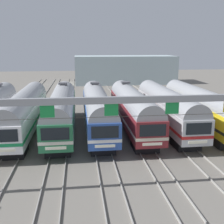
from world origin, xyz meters
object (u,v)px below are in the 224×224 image
(commuter_train_stainless, at_px, (166,107))
(commuter_train_white, at_px, (24,110))
(commuter_train_yellow, at_px, (199,106))
(commuter_train_blue, at_px, (97,108))
(catenary_gantry, at_px, (111,113))
(commuter_train_green, at_px, (61,109))
(commuter_train_maroon, at_px, (132,107))

(commuter_train_stainless, bearing_deg, commuter_train_white, 180.00)
(commuter_train_white, xyz_separation_m, commuter_train_yellow, (20.24, 0.00, 0.00))
(commuter_train_white, relative_size, commuter_train_blue, 1.00)
(commuter_train_blue, bearing_deg, commuter_train_stainless, -0.03)
(commuter_train_white, relative_size, catenary_gantry, 0.61)
(commuter_train_green, distance_m, commuter_train_maroon, 8.10)
(commuter_train_white, relative_size, commuter_train_maroon, 1.00)
(commuter_train_white, height_order, catenary_gantry, catenary_gantry)
(commuter_train_white, xyz_separation_m, commuter_train_maroon, (12.15, 0.00, 0.00))
(commuter_train_stainless, bearing_deg, commuter_train_maroon, 179.94)
(commuter_train_yellow, distance_m, catenary_gantry, 18.36)
(commuter_train_maroon, relative_size, commuter_train_stainless, 1.00)
(commuter_train_blue, xyz_separation_m, commuter_train_yellow, (12.15, -0.00, -0.00))
(commuter_train_green, bearing_deg, commuter_train_blue, 0.00)
(commuter_train_maroon, xyz_separation_m, commuter_train_stainless, (4.05, -0.00, -0.00))
(commuter_train_blue, relative_size, commuter_train_maroon, 1.00)
(catenary_gantry, bearing_deg, commuter_train_yellow, 48.01)
(commuter_train_yellow, bearing_deg, commuter_train_blue, 179.98)
(commuter_train_green, xyz_separation_m, commuter_train_maroon, (8.10, 0.00, 0.00))
(commuter_train_white, bearing_deg, commuter_train_green, 0.06)
(commuter_train_white, xyz_separation_m, commuter_train_stainless, (16.20, 0.00, 0.00))
(commuter_train_maroon, bearing_deg, catenary_gantry, -106.70)
(commuter_train_green, relative_size, commuter_train_maroon, 1.00)
(commuter_train_maroon, relative_size, catenary_gantry, 0.61)
(commuter_train_blue, bearing_deg, commuter_train_yellow, -0.02)
(commuter_train_maroon, bearing_deg, commuter_train_stainless, -0.06)
(catenary_gantry, bearing_deg, commuter_train_blue, 90.00)
(commuter_train_blue, xyz_separation_m, commuter_train_maroon, (4.05, 0.00, 0.00))
(commuter_train_white, bearing_deg, commuter_train_yellow, 0.00)
(commuter_train_yellow, bearing_deg, commuter_train_white, 180.00)
(commuter_train_maroon, relative_size, commuter_train_yellow, 1.00)
(commuter_train_green, bearing_deg, catenary_gantry, -73.30)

